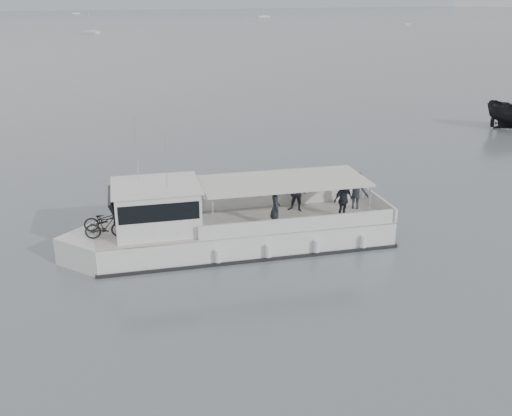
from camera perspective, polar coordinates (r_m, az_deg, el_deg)
ground at (r=21.59m, az=-11.25°, el=-7.14°), size 1400.00×1400.00×0.00m
tour_boat at (r=23.44m, az=-3.86°, el=-1.98°), size 13.40×7.53×5.75m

